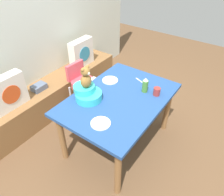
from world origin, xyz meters
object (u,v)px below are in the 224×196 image
object	(u,v)px
book_stack	(39,87)
infant_seat_teal	(87,93)
dinner_plate_far	(110,80)
dining_table	(119,104)
pillow_floral_right	(81,53)
teddy_bear	(86,78)
coffee_mug	(157,91)
ketchup_bottle	(145,85)
pillow_floral_left	(8,93)
highchair	(82,82)
dinner_plate_near	(101,123)

from	to	relation	value
book_stack	infant_seat_teal	xyz separation A→B (m)	(-0.03, -0.95, 0.31)
book_stack	infant_seat_teal	size ratio (longest dim) A/B	0.61
infant_seat_teal	dinner_plate_far	world-z (taller)	infant_seat_teal
dining_table	infant_seat_teal	distance (m)	0.40
pillow_floral_right	teddy_bear	bearing A→B (deg)	-134.91
infant_seat_teal	dinner_plate_far	bearing A→B (deg)	0.93
infant_seat_teal	teddy_bear	xyz separation A→B (m)	(-0.00, -0.00, 0.21)
teddy_bear	dinner_plate_far	size ratio (longest dim) A/B	1.25
pillow_floral_right	coffee_mug	bearing A→B (deg)	-104.82
ketchup_bottle	pillow_floral_left	bearing A→B (deg)	123.40
highchair	coffee_mug	distance (m)	1.15
infant_seat_teal	dinner_plate_far	xyz separation A→B (m)	(0.45, 0.01, -0.07)
ketchup_bottle	dinner_plate_far	world-z (taller)	ketchup_bottle
pillow_floral_right	teddy_bear	distance (m)	1.35
coffee_mug	dinner_plate_far	distance (m)	0.62
pillow_floral_right	book_stack	xyz separation A→B (m)	(-0.90, 0.02, -0.18)
pillow_floral_left	infant_seat_teal	bearing A→B (deg)	-65.70
pillow_floral_right	dinner_plate_far	xyz separation A→B (m)	(-0.48, -0.92, 0.07)
dining_table	pillow_floral_right	bearing A→B (deg)	59.83
pillow_floral_right	infant_seat_teal	xyz separation A→B (m)	(-0.92, -0.93, 0.13)
coffee_mug	dinner_plate_far	size ratio (longest dim) A/B	0.60
dining_table	dinner_plate_near	xyz separation A→B (m)	(-0.46, -0.09, 0.10)
dining_table	ketchup_bottle	xyz separation A→B (m)	(0.28, -0.18, 0.18)
dinner_plate_far	teddy_bear	bearing A→B (deg)	-179.00
highchair	ketchup_bottle	size ratio (longest dim) A/B	4.27
dining_table	infant_seat_teal	world-z (taller)	infant_seat_teal
ketchup_bottle	dining_table	bearing A→B (deg)	147.39
book_stack	coffee_mug	bearing A→B (deg)	-72.49
teddy_bear	coffee_mug	distance (m)	0.83
book_stack	dinner_plate_far	xyz separation A→B (m)	(0.42, -0.94, 0.25)
pillow_floral_right	highchair	size ratio (longest dim) A/B	0.56
book_stack	dinner_plate_near	xyz separation A→B (m)	(-0.27, -1.32, 0.25)
dinner_plate_near	dinner_plate_far	bearing A→B (deg)	28.94
pillow_floral_right	dining_table	world-z (taller)	pillow_floral_right
dinner_plate_near	dinner_plate_far	distance (m)	0.79
dinner_plate_far	pillow_floral_left	bearing A→B (deg)	133.32
infant_seat_teal	teddy_bear	world-z (taller)	teddy_bear
pillow_floral_left	coffee_mug	distance (m)	1.80
highchair	infant_seat_teal	distance (m)	0.74
pillow_floral_right	teddy_bear	world-z (taller)	teddy_bear
book_stack	pillow_floral_left	bearing A→B (deg)	-177.32
pillow_floral_left	dining_table	bearing A→B (deg)	-62.21
highchair	teddy_bear	xyz separation A→B (m)	(-0.45, -0.51, 0.50)
pillow_floral_left	dinner_plate_far	size ratio (longest dim) A/B	2.20
teddy_bear	coffee_mug	size ratio (longest dim) A/B	2.08
coffee_mug	dinner_plate_far	world-z (taller)	coffee_mug
pillow_floral_right	coffee_mug	world-z (taller)	pillow_floral_right
book_stack	dining_table	distance (m)	1.26
ketchup_bottle	dinner_plate_far	bearing A→B (deg)	95.88
book_stack	highchair	xyz separation A→B (m)	(0.43, -0.44, 0.02)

